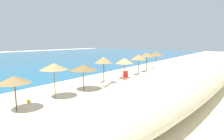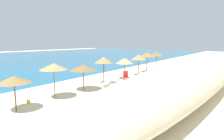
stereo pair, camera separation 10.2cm
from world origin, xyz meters
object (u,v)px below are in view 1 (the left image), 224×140
beach_umbrella_4 (124,61)px  lounge_chair_1 (126,77)px  beach_umbrella_3 (104,60)px  beach_ball (29,101)px  beach_umbrella_2 (83,68)px  beach_umbrella_1 (54,67)px  beach_umbrella_7 (156,54)px  beach_umbrella_0 (14,80)px  beach_umbrella_6 (147,55)px  beach_umbrella_5 (139,57)px  lounge_chair_0 (106,82)px

beach_umbrella_4 → lounge_chair_1: bearing=-135.4°
beach_umbrella_3 → beach_ball: (-8.36, 0.46, -2.45)m
beach_umbrella_2 → beach_umbrella_1: bearing=179.4°
lounge_chair_1 → beach_umbrella_4: bearing=-79.3°
beach_umbrella_7 → lounge_chair_1: bearing=-176.6°
beach_umbrella_0 → lounge_chair_1: bearing=-2.3°
beach_umbrella_3 → beach_ball: bearing=176.8°
beach_umbrella_2 → beach_umbrella_4: beach_umbrella_4 is taller
beach_umbrella_6 → beach_umbrella_5: bearing=-174.0°
beach_umbrella_1 → beach_ball: beach_umbrella_1 is taller
beach_umbrella_5 → beach_umbrella_6: 3.15m
beach_umbrella_1 → beach_umbrella_0: bearing=-175.1°
beach_umbrella_0 → beach_umbrella_4: bearing=0.2°
beach_umbrella_2 → beach_umbrella_7: (16.35, -0.14, 0.45)m
beach_umbrella_4 → beach_umbrella_5: size_ratio=0.91×
beach_umbrella_1 → lounge_chair_0: 6.25m
beach_umbrella_0 → beach_umbrella_3: beach_umbrella_3 is taller
beach_umbrella_0 → beach_umbrella_2: bearing=2.2°
beach_umbrella_5 → beach_umbrella_6: bearing=6.0°
beach_umbrella_2 → beach_umbrella_7: size_ratio=0.85×
beach_umbrella_5 → beach_ball: beach_umbrella_5 is taller
beach_umbrella_4 → lounge_chair_1: size_ratio=1.51×
beach_umbrella_2 → beach_umbrella_3: beach_umbrella_3 is taller
beach_umbrella_7 → lounge_chair_0: bearing=-178.1°
beach_umbrella_5 → lounge_chair_0: bearing=-178.5°
beach_umbrella_3 → beach_umbrella_4: 3.48m
beach_umbrella_1 → beach_umbrella_5: beach_umbrella_1 is taller
beach_umbrella_3 → beach_ball: size_ratio=9.70×
beach_umbrella_2 → lounge_chair_1: size_ratio=1.46×
beach_ball → beach_umbrella_7: bearing=-2.2°
beach_umbrella_1 → beach_umbrella_5: size_ratio=1.00×
beach_umbrella_4 → beach_umbrella_0: bearing=-179.8°
beach_umbrella_0 → lounge_chair_1: size_ratio=1.37×
beach_umbrella_4 → beach_umbrella_7: size_ratio=0.87×
beach_umbrella_1 → beach_umbrella_4: (9.90, -0.22, -0.34)m
beach_umbrella_1 → lounge_chair_1: bearing=-4.8°
lounge_chair_1 → beach_ball: lounge_chair_1 is taller
beach_umbrella_3 → lounge_chair_0: size_ratio=1.97×
beach_umbrella_2 → beach_umbrella_0: bearing=-177.8°
beach_umbrella_1 → beach_umbrella_4: 9.91m
beach_umbrella_6 → lounge_chair_1: 7.26m
beach_umbrella_1 → beach_umbrella_2: (3.19, -0.03, -0.43)m
lounge_chair_0 → beach_umbrella_0: bearing=69.8°
beach_umbrella_5 → beach_ball: bearing=175.8°
beach_umbrella_4 → beach_umbrella_3: bearing=173.0°
beach_umbrella_0 → beach_umbrella_7: (22.79, 0.10, 0.50)m
beach_umbrella_6 → beach_umbrella_7: 3.32m
beach_umbrella_6 → beach_ball: (-18.10, 0.76, -2.49)m
beach_umbrella_0 → beach_umbrella_1: bearing=4.9°
beach_umbrella_0 → beach_umbrella_7: 22.79m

